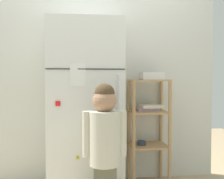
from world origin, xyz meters
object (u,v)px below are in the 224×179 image
at_px(refrigerator, 86,108).
at_px(child_standing, 105,137).
at_px(pantry_shelf_unit, 148,120).
at_px(fruit_bin, 152,76).

xyz_separation_m(refrigerator, child_standing, (0.15, -0.51, -0.18)).
relative_size(refrigerator, child_standing, 1.54).
height_order(refrigerator, child_standing, refrigerator).
xyz_separation_m(child_standing, pantry_shelf_unit, (0.51, 0.63, 0.03)).
height_order(refrigerator, fruit_bin, refrigerator).
bearing_deg(pantry_shelf_unit, fruit_bin, 20.88).
height_order(pantry_shelf_unit, fruit_bin, fruit_bin).
relative_size(refrigerator, pantry_shelf_unit, 1.50).
height_order(child_standing, pantry_shelf_unit, pantry_shelf_unit).
distance_m(refrigerator, child_standing, 0.56).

